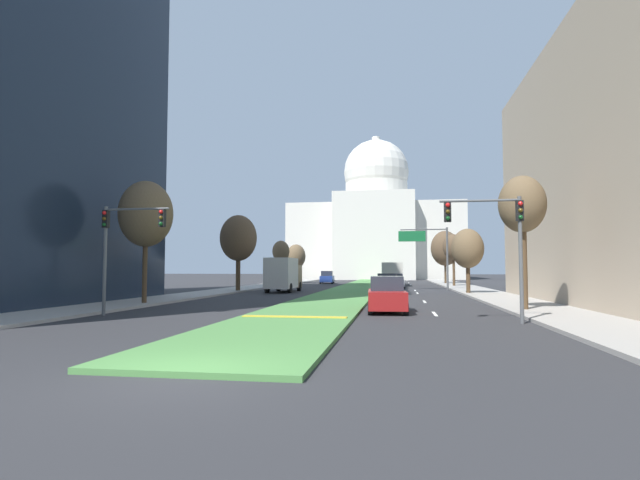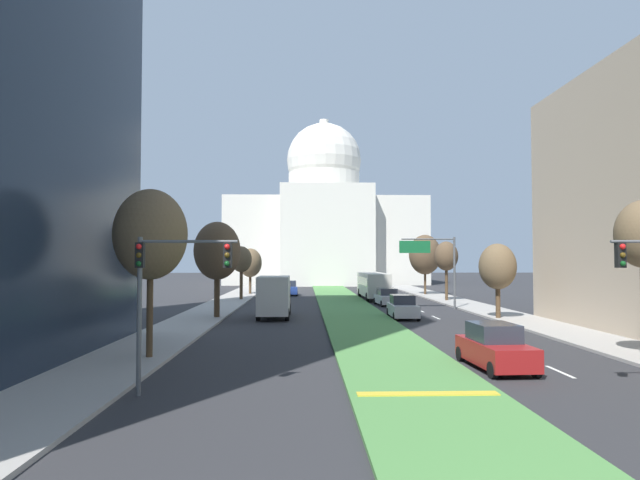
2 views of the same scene
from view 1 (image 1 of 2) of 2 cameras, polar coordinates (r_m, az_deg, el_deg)
The scene contains 24 objects.
ground_plane at distance 59.71m, azimuth 4.78°, elevation -5.48°, with size 260.00×260.00×0.00m, color #2B2B2D.
grass_median at distance 54.72m, azimuth 4.39°, elevation -5.60°, with size 5.05×90.13×0.14m, color #4C8442.
median_curb_nose at distance 21.18m, azimuth -3.01°, elevation -8.97°, with size 4.55×0.50×0.04m, color gold.
lane_dashes_right at distance 55.49m, azimuth 10.90°, elevation -5.59°, with size 0.16×67.94×0.01m.
sidewalk_left at distance 52.14m, azimuth -9.25°, elevation -5.68°, with size 4.00×90.13×0.15m, color #9E9991.
sidewalk_right at distance 50.11m, azimuth 17.66°, elevation -5.66°, with size 4.00×90.13×0.15m, color #9E9991.
capitol_building at distance 109.20m, azimuth 6.63°, elevation 1.31°, with size 36.21×29.43×32.08m.
traffic_light_near_left at distance 24.91m, azimuth -22.25°, elevation 0.49°, with size 3.34×0.35×5.20m.
traffic_light_near_right at distance 21.29m, azimuth 20.23°, elevation 1.05°, with size 3.34×0.35×5.20m.
overhead_guide_sign at distance 51.84m, azimuth 12.70°, elevation -0.63°, with size 5.09×0.20×6.50m.
street_tree_left_near at distance 31.69m, azimuth -19.75°, elevation 2.86°, with size 3.24×3.24×7.61m.
street_tree_right_near at distance 27.36m, azimuth 22.63°, elevation 3.67°, with size 2.38×2.38×7.06m.
street_tree_left_mid at distance 46.86m, azimuth -9.56°, elevation 0.19°, with size 3.50×3.50×7.32m.
street_tree_right_mid at distance 43.61m, azimuth 16.93°, elevation -0.99°, with size 2.73×2.73×5.65m.
street_tree_left_far at distance 64.68m, azimuth -4.61°, elevation -1.40°, with size 2.28×2.28×5.92m.
street_tree_right_far at distance 61.18m, azimuth 15.39°, elevation -0.84°, with size 2.50×2.50×6.40m.
street_tree_left_distant at distance 74.05m, azimuth -2.84°, elevation -1.95°, with size 2.92×2.92×5.89m.
street_tree_right_distant at distance 71.21m, azimuth 14.46°, elevation -0.95°, with size 3.97×3.97×7.57m.
sedan_lead_stopped at distance 25.34m, azimuth 7.82°, elevation -6.45°, with size 2.14×4.54×1.83m.
sedan_midblock at distance 44.33m, azimuth 7.90°, elevation -5.13°, with size 2.02×4.37×1.78m.
sedan_distant at distance 56.02m, azimuth 8.77°, elevation -4.80°, with size 2.22×4.28×1.65m.
sedan_far_horizon at distance 72.11m, azimuth 0.84°, elevation -4.44°, with size 2.20×4.76×1.86m.
box_truck_delivery at distance 46.16m, azimuth -4.32°, elevation -4.03°, with size 2.40×6.40×3.20m.
city_bus at distance 64.34m, azimuth 8.51°, elevation -3.72°, with size 2.62×11.00×2.95m.
Camera 1 is at (4.36, -9.44, 2.24)m, focal length 27.27 mm.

